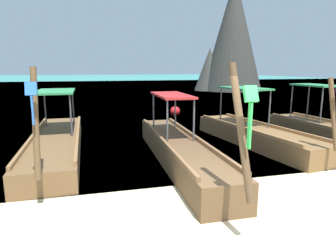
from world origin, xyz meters
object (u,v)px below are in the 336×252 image
(longtail_boat_blue_ribbon, at_px, (57,143))
(mooring_buoy_near, at_px, (175,111))
(karst_rock, at_px, (231,37))
(longtail_boat_green_ribbon, at_px, (179,150))
(longtail_boat_violet_ribbon, at_px, (255,135))
(longtail_boat_pink_ribbon, at_px, (325,131))

(longtail_boat_blue_ribbon, distance_m, mooring_buoy_near, 8.19)
(karst_rock, bearing_deg, longtail_boat_green_ribbon, -118.61)
(longtail_boat_green_ribbon, xyz_separation_m, karst_rock, (13.63, 24.98, 5.80))
(longtail_boat_violet_ribbon, relative_size, longtail_boat_pink_ribbon, 1.05)
(longtail_boat_green_ribbon, height_order, longtail_boat_pink_ribbon, longtail_boat_pink_ribbon)
(longtail_boat_blue_ribbon, relative_size, longtail_boat_violet_ribbon, 1.20)
(longtail_boat_green_ribbon, xyz_separation_m, longtail_boat_pink_ribbon, (5.92, 1.15, -0.01))
(longtail_boat_green_ribbon, bearing_deg, mooring_buoy_near, 75.14)
(longtail_boat_violet_ribbon, xyz_separation_m, karst_rock, (10.50, 23.72, 5.82))
(longtail_boat_blue_ribbon, xyz_separation_m, longtail_boat_pink_ribbon, (9.36, -0.71, 0.03))
(longtail_boat_pink_ribbon, bearing_deg, longtail_boat_violet_ribbon, 177.74)
(longtail_boat_green_ribbon, bearing_deg, longtail_boat_pink_ribbon, 10.99)
(karst_rock, distance_m, mooring_buoy_near, 21.44)
(longtail_boat_pink_ribbon, relative_size, mooring_buoy_near, 10.58)
(longtail_boat_pink_ribbon, distance_m, mooring_buoy_near, 7.76)
(longtail_boat_green_ribbon, height_order, mooring_buoy_near, longtail_boat_green_ribbon)
(longtail_boat_violet_ribbon, height_order, karst_rock, karst_rock)
(longtail_boat_pink_ribbon, height_order, mooring_buoy_near, longtail_boat_pink_ribbon)
(longtail_boat_blue_ribbon, distance_m, karst_rock, 29.33)
(longtail_boat_blue_ribbon, height_order, longtail_boat_violet_ribbon, longtail_boat_blue_ribbon)
(longtail_boat_blue_ribbon, distance_m, longtail_boat_violet_ribbon, 6.59)
(longtail_boat_violet_ribbon, bearing_deg, karst_rock, 66.12)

